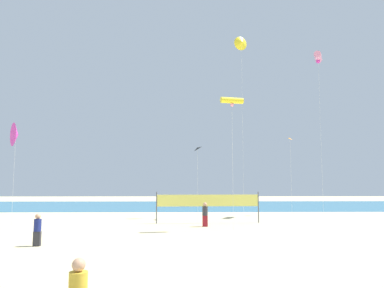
# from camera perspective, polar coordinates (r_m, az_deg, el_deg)

# --- Properties ---
(ground_plane) EXTENTS (120.00, 120.00, 0.00)m
(ground_plane) POSITION_cam_1_polar(r_m,az_deg,el_deg) (16.43, 3.82, -17.20)
(ground_plane) COLOR beige
(ocean_band) EXTENTS (120.00, 20.00, 0.01)m
(ocean_band) POSITION_cam_1_polar(r_m,az_deg,el_deg) (48.35, 0.58, -9.61)
(ocean_band) COLOR teal
(ocean_band) RESTS_ON ground
(beachgoer_charcoal_shirt) EXTENTS (0.39, 0.39, 1.71)m
(beachgoer_charcoal_shirt) POSITION_cam_1_polar(r_m,az_deg,el_deg) (26.51, 2.05, -10.83)
(beachgoer_charcoal_shirt) COLOR maroon
(beachgoer_charcoal_shirt) RESTS_ON ground
(beachgoer_navy_shirt) EXTENTS (0.37, 0.37, 1.61)m
(beachgoer_navy_shirt) POSITION_cam_1_polar(r_m,az_deg,el_deg) (20.32, -23.03, -12.10)
(beachgoer_navy_shirt) COLOR #2D2D33
(beachgoer_navy_shirt) RESTS_ON ground
(volleyball_net) EXTENTS (8.00, 0.45, 2.40)m
(volleyball_net) POSITION_cam_1_polar(r_m,az_deg,el_deg) (28.59, 2.50, -9.01)
(volleyball_net) COLOR #4C4C51
(volleyball_net) RESTS_ON ground
(kite_black_diamond) EXTENTS (0.60, 0.61, 6.28)m
(kite_black_diamond) POSITION_cam_1_polar(r_m,az_deg,el_deg) (31.68, 0.82, -0.77)
(kite_black_diamond) COLOR silver
(kite_black_diamond) RESTS_ON ground
(kite_pink_tube) EXTENTS (1.34, 1.93, 15.52)m
(kite_pink_tube) POSITION_cam_1_polar(r_m,az_deg,el_deg) (38.22, 19.12, 12.67)
(kite_pink_tube) COLOR silver
(kite_pink_tube) RESTS_ON ground
(kite_orange_diamond) EXTENTS (0.50, 0.50, 7.48)m
(kite_orange_diamond) POSITION_cam_1_polar(r_m,az_deg,el_deg) (36.74, 15.14, 0.36)
(kite_orange_diamond) COLOR silver
(kite_orange_diamond) RESTS_ON ground
(kite_magenta_delta) EXTENTS (1.37, 1.60, 7.52)m
(kite_magenta_delta) POSITION_cam_1_polar(r_m,az_deg,el_deg) (29.82, -25.87, 1.34)
(kite_magenta_delta) COLOR silver
(kite_magenta_delta) RESTS_ON ground
(kite_yellow_tube) EXTENTS (1.63, 0.74, 8.94)m
(kite_yellow_tube) POSITION_cam_1_polar(r_m,az_deg,el_deg) (25.23, 6.27, 6.72)
(kite_yellow_tube) COLOR silver
(kite_yellow_tube) RESTS_ON ground
(kite_yellow_delta) EXTENTS (1.40, 0.83, 17.01)m
(kite_yellow_delta) POSITION_cam_1_polar(r_m,az_deg,el_deg) (36.28, 7.75, 15.39)
(kite_yellow_delta) COLOR silver
(kite_yellow_delta) RESTS_ON ground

